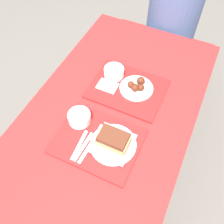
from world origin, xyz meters
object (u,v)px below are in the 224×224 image
Objects in this scene: bowl_coleslaw_near at (79,117)px; person_seated_across at (174,10)px; tray_far at (127,89)px; bowl_coleslaw_far at (114,72)px; wings_plate_far at (137,86)px; tray_near at (98,141)px; brisket_sandwich_plate at (113,141)px.

bowl_coleslaw_near is 0.16× the size of person_seated_across.
tray_far is 0.34m from bowl_coleslaw_near.
bowl_coleslaw_far reaches higher than tray_far.
wings_plate_far reaches higher than bowl_coleslaw_far.
wings_plate_far is at bearing 82.84° from tray_near.
tray_near is 1.19m from person_seated_across.
bowl_coleslaw_near is at bearing 154.47° from tray_near.
bowl_coleslaw_far is 0.16m from wings_plate_far.
tray_near is at bearing -91.34° from person_seated_across.
person_seated_across is at bearing 79.68° from bowl_coleslaw_far.
tray_near is 0.16m from bowl_coleslaw_near.
bowl_coleslaw_far is at bearing 167.00° from wings_plate_far.
tray_far is at bearing -91.90° from person_seated_across.
wings_plate_far is 0.80m from person_seated_across.
brisket_sandwich_plate is at bearing -87.47° from person_seated_across.
brisket_sandwich_plate is 1.18m from person_seated_across.
person_seated_across is (0.14, 0.76, -0.01)m from bowl_coleslaw_far.
person_seated_across is (0.03, 0.82, 0.03)m from tray_far.
bowl_coleslaw_far is at bearing 114.36° from brisket_sandwich_plate.
bowl_coleslaw_near is 1.14m from person_seated_across.
brisket_sandwich_plate is 1.95× the size of bowl_coleslaw_far.
wings_plate_far is at bearing 60.42° from bowl_coleslaw_near.
tray_far is at bearing 102.28° from brisket_sandwich_plate.
bowl_coleslaw_far is at bearing 104.35° from tray_near.
brisket_sandwich_plate is 0.39m from wings_plate_far.
bowl_coleslaw_near is at bearing -114.03° from tray_far.
bowl_coleslaw_near and bowl_coleslaw_far have the same top height.
bowl_coleslaw_far is at bearing 153.06° from tray_far.
wings_plate_far is (0.05, 0.39, 0.02)m from tray_near.
wings_plate_far is at bearing -88.44° from person_seated_across.
person_seated_across reaches higher than tray_near.
wings_plate_far reaches higher than tray_near.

